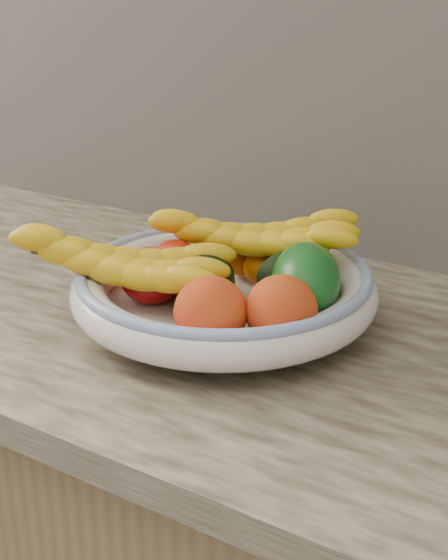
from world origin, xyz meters
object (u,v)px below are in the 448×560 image
at_px(banana_bunch_back, 252,242).
at_px(banana_bunch_front, 119,269).
at_px(green_mango, 306,281).
at_px(fruit_bowl, 224,288).

relative_size(banana_bunch_back, banana_bunch_front, 0.99).
bearing_deg(green_mango, banana_bunch_front, 172.44).
xyz_separation_m(fruit_bowl, green_mango, (0.11, 0.02, 0.03)).
height_order(banana_bunch_back, banana_bunch_front, banana_bunch_back).
bearing_deg(fruit_bowl, banana_bunch_back, 91.70).
bearing_deg(banana_bunch_back, fruit_bowl, -111.14).
bearing_deg(banana_bunch_front, green_mango, 6.86).
xyz_separation_m(green_mango, banana_bunch_back, (-0.11, 0.06, 0.01)).
bearing_deg(banana_bunch_back, banana_bunch_front, -145.26).
height_order(fruit_bowl, green_mango, green_mango).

